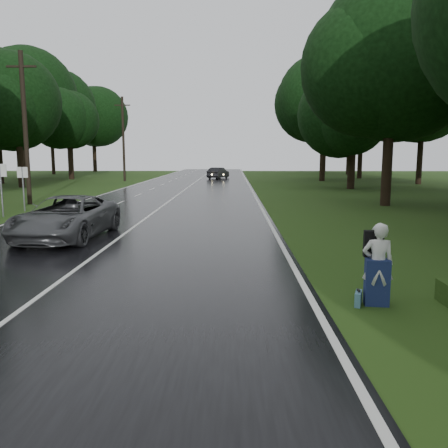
% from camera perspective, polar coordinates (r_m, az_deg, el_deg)
% --- Properties ---
extents(ground, '(160.00, 160.00, 0.00)m').
position_cam_1_polar(ground, '(9.98, -23.90, -9.91)').
color(ground, '#244013').
rests_on(ground, ground).
extents(road, '(12.00, 140.00, 0.04)m').
position_cam_1_polar(road, '(29.01, -7.17, 2.55)').
color(road, black).
rests_on(road, ground).
extents(lane_center, '(0.12, 140.00, 0.01)m').
position_cam_1_polar(lane_center, '(29.01, -7.17, 2.60)').
color(lane_center, silver).
rests_on(lane_center, road).
extents(grey_car, '(2.85, 5.65, 1.53)m').
position_cam_1_polar(grey_car, '(17.53, -19.01, 0.80)').
color(grey_car, '#434548').
rests_on(grey_car, road).
extents(far_car, '(2.82, 4.56, 1.42)m').
position_cam_1_polar(far_car, '(58.85, -0.72, 6.37)').
color(far_car, black).
rests_on(far_car, road).
extents(hitchhiker, '(0.67, 0.62, 1.70)m').
position_cam_1_polar(hitchhiker, '(9.83, 18.56, -5.10)').
color(hitchhiker, silver).
rests_on(hitchhiker, ground).
extents(suitcase, '(0.25, 0.42, 0.29)m').
position_cam_1_polar(suitcase, '(9.84, 16.38, -8.90)').
color(suitcase, teal).
rests_on(suitcase, ground).
extents(utility_pole_mid, '(1.80, 0.28, 9.19)m').
position_cam_1_polar(utility_pole_mid, '(31.03, -23.01, 2.29)').
color(utility_pole_mid, black).
rests_on(utility_pole_mid, ground).
extents(utility_pole_far, '(1.80, 0.28, 9.65)m').
position_cam_1_polar(utility_pole_far, '(55.12, -12.26, 5.24)').
color(utility_pole_far, black).
rests_on(utility_pole_far, ground).
extents(road_sign_a, '(0.63, 0.10, 2.61)m').
position_cam_1_polar(road_sign_a, '(25.13, -25.79, 0.79)').
color(road_sign_a, white).
rests_on(road_sign_a, ground).
extents(road_sign_b, '(0.58, 0.10, 2.40)m').
position_cam_1_polar(road_sign_b, '(27.25, -23.56, 1.47)').
color(road_sign_b, white).
rests_on(road_sign_b, ground).
extents(tree_left_e, '(8.75, 8.75, 13.67)m').
position_cam_1_polar(tree_left_e, '(47.54, -23.85, 4.20)').
color(tree_left_e, black).
rests_on(tree_left_e, ground).
extents(tree_left_f, '(8.88, 8.88, 13.87)m').
position_cam_1_polar(tree_left_f, '(61.34, -18.45, 5.32)').
color(tree_left_f, black).
rests_on(tree_left_f, ground).
extents(tree_right_d, '(9.71, 9.71, 15.17)m').
position_cam_1_polar(tree_right_d, '(29.43, 19.41, 2.18)').
color(tree_right_d, black).
rests_on(tree_right_d, ground).
extents(tree_right_e, '(7.13, 7.13, 11.14)m').
position_cam_1_polar(tree_right_e, '(43.19, 15.48, 4.25)').
color(tree_right_e, black).
rests_on(tree_right_e, ground).
extents(tree_right_f, '(10.66, 10.66, 16.66)m').
position_cam_1_polar(tree_right_f, '(55.62, 12.10, 5.28)').
color(tree_right_f, black).
rests_on(tree_right_f, ground).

